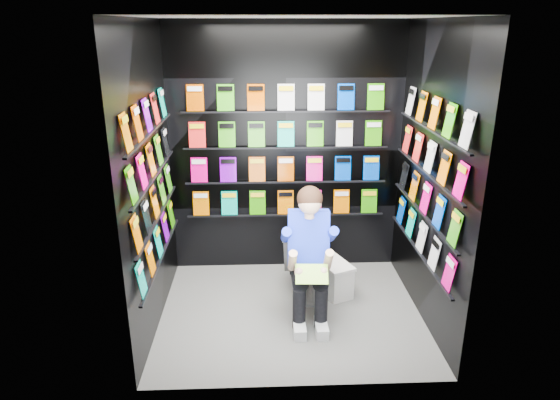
{
  "coord_description": "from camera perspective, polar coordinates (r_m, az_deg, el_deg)",
  "views": [
    {
      "loc": [
        -0.27,
        -4.03,
        2.55
      ],
      "look_at": [
        -0.1,
        0.15,
        1.07
      ],
      "focal_mm": 32.0,
      "sensor_mm": 36.0,
      "label": 1
    }
  ],
  "objects": [
    {
      "name": "wall_front",
      "position": [
        3.29,
        2.5,
        -2.85
      ],
      "size": [
        2.4,
        0.04,
        2.6
      ],
      "primitive_type": "cube",
      "color": "black",
      "rests_on": "floor"
    },
    {
      "name": "ceiling",
      "position": [
        4.04,
        1.53,
        20.19
      ],
      "size": [
        2.4,
        2.4,
        0.0
      ],
      "primitive_type": "plane",
      "color": "white",
      "rests_on": "floor"
    },
    {
      "name": "comics_back",
      "position": [
        5.16,
        0.67,
        5.55
      ],
      "size": [
        2.1,
        0.06,
        1.37
      ],
      "primitive_type": null,
      "color": "red",
      "rests_on": "wall_back"
    },
    {
      "name": "held_comic",
      "position": [
        4.21,
        3.65,
        -8.45
      ],
      "size": [
        0.28,
        0.17,
        0.11
      ],
      "primitive_type": "cube",
      "rotation": [
        -0.96,
        0.0,
        -0.05
      ],
      "color": "green",
      "rests_on": "reader"
    },
    {
      "name": "comics_left",
      "position": [
        4.32,
        -14.33,
        2.11
      ],
      "size": [
        0.06,
        1.7,
        1.37
      ],
      "primitive_type": null,
      "color": "red",
      "rests_on": "wall_left"
    },
    {
      "name": "reader",
      "position": [
        4.45,
        3.23,
        -4.35
      ],
      "size": [
        0.53,
        0.75,
        1.34
      ],
      "primitive_type": null,
      "rotation": [
        0.0,
        0.0,
        -0.05
      ],
      "color": "#2438C9",
      "rests_on": "toilet"
    },
    {
      "name": "floor",
      "position": [
        4.78,
        1.24,
        -12.75
      ],
      "size": [
        2.4,
        2.4,
        0.0
      ],
      "primitive_type": "plane",
      "color": "#5B5B59",
      "rests_on": "ground"
    },
    {
      "name": "toilet",
      "position": [
        4.95,
        2.73,
        -6.67
      ],
      "size": [
        0.46,
        0.77,
        0.73
      ],
      "primitive_type": "imported",
      "rotation": [
        0.0,
        0.0,
        3.09
      ],
      "color": "white",
      "rests_on": "floor"
    },
    {
      "name": "comics_right",
      "position": [
        4.46,
        16.56,
        2.46
      ],
      "size": [
        0.06,
        1.7,
        1.37
      ],
      "primitive_type": null,
      "color": "red",
      "rests_on": "wall_right"
    },
    {
      "name": "longbox",
      "position": [
        5.05,
        6.12,
        -8.93
      ],
      "size": [
        0.37,
        0.47,
        0.31
      ],
      "primitive_type": "cube",
      "rotation": [
        0.0,
        0.0,
        0.4
      ],
      "color": "silver",
      "rests_on": "floor"
    },
    {
      "name": "longbox_lid",
      "position": [
        4.98,
        6.19,
        -7.22
      ],
      "size": [
        0.39,
        0.49,
        0.03
      ],
      "primitive_type": "cube",
      "rotation": [
        0.0,
        0.0,
        0.4
      ],
      "color": "silver",
      "rests_on": "longbox"
    },
    {
      "name": "wall_right",
      "position": [
        4.47,
        16.91,
        2.4
      ],
      "size": [
        0.04,
        2.0,
        2.6
      ],
      "primitive_type": "cube",
      "color": "black",
      "rests_on": "floor"
    },
    {
      "name": "wall_back",
      "position": [
        5.19,
        0.66,
        5.57
      ],
      "size": [
        2.4,
        0.04,
        2.6
      ],
      "primitive_type": "cube",
      "color": "black",
      "rests_on": "floor"
    },
    {
      "name": "wall_left",
      "position": [
        4.32,
        -14.71,
        2.03
      ],
      "size": [
        0.04,
        2.0,
        2.6
      ],
      "primitive_type": "cube",
      "color": "black",
      "rests_on": "floor"
    }
  ]
}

